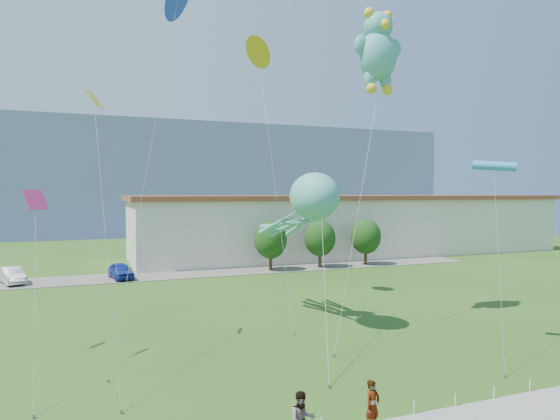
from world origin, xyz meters
The scene contains 19 objects.
ground centered at (0.00, 0.00, 0.00)m, with size 160.00×160.00×0.00m, color #2C4F16.
parking_strip centered at (0.00, 35.00, 0.03)m, with size 70.00×6.00×0.06m, color #59544C.
hill_ridge centered at (0.00, 120.00, 12.50)m, with size 160.00×50.00×25.00m, color gray.
warehouse centered at (26.00, 44.00, 4.12)m, with size 61.00×15.00×8.20m.
rope_fence centered at (0.00, -1.30, 0.25)m, with size 26.05×0.05×0.50m.
tree_near centered at (10.00, 34.00, 3.39)m, with size 3.60×3.60×5.47m.
tree_mid centered at (16.00, 34.00, 3.39)m, with size 3.60×3.60×5.47m.
tree_far centered at (22.00, 34.00, 3.39)m, with size 3.60×3.60×5.47m.
pedestrian_left centered at (0.61, -2.14, 1.01)m, with size 0.67×0.44×1.83m, color gray.
pedestrian_right centered at (-2.21, -2.33, 1.05)m, with size 0.93×0.72×1.91m, color gray.
parked_car_silver centered at (-15.40, 35.22, 0.83)m, with size 1.62×4.65×1.53m, color silver.
parked_car_blue centered at (-5.71, 34.37, 0.84)m, with size 1.84×4.57×1.56m, color #1B3097.
octopus_kite centered at (4.33, 11.85, 7.67)m, with size 4.79×15.22×9.84m.
teddy_bear_kite centered at (9.49, 11.73, 18.13)m, with size 8.15×7.16×20.80m.
small_kite_cyan centered at (11.95, 3.93, 9.96)m, with size 3.08×4.89×10.48m.
small_kite_pink centered at (-11.09, 9.44, 7.39)m, with size 1.29×7.26×8.68m.
small_kite_yellow centered at (-8.23, 10.75, 11.88)m, with size 1.41×9.90×14.13m.
small_kite_blue centered at (-3.66, 12.94, 19.79)m, with size 5.38×7.49×21.03m.
small_kite_orange centered at (3.90, 19.96, 19.05)m, with size 2.08×10.75×20.28m.
Camera 1 is at (-8.76, -17.19, 8.59)m, focal length 32.00 mm.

